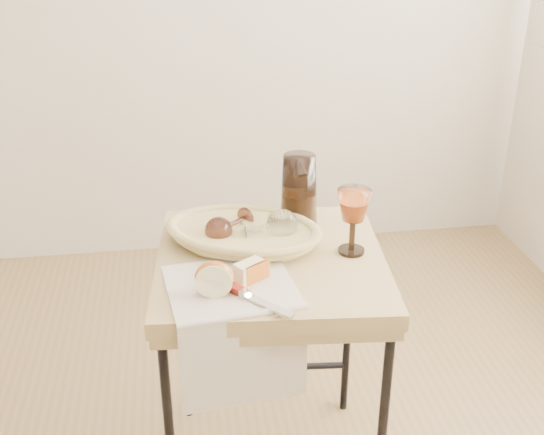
{
  "coord_description": "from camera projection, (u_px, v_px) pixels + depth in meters",
  "views": [
    {
      "loc": [
        0.15,
        -1.22,
        1.59
      ],
      "look_at": [
        0.38,
        0.28,
        0.86
      ],
      "focal_mm": 44.95,
      "sensor_mm": 36.0,
      "label": 1
    }
  ],
  "objects": [
    {
      "name": "pitcher",
      "position": [
        299.0,
        190.0,
        1.89
      ],
      "size": [
        0.19,
        0.25,
        0.24
      ],
      "primitive_type": null,
      "rotation": [
        0.0,
        0.0,
        0.22
      ],
      "color": "black",
      "rests_on": "side_table"
    },
    {
      "name": "apple_wedge",
      "position": [
        250.0,
        271.0,
        1.62
      ],
      "size": [
        0.08,
        0.07,
        0.05
      ],
      "primitive_type": "cube",
      "rotation": [
        0.0,
        0.0,
        0.59
      ],
      "color": "#FFEEB3",
      "rests_on": "tea_towel"
    },
    {
      "name": "wine_goblet",
      "position": [
        353.0,
        221.0,
        1.73
      ],
      "size": [
        0.11,
        0.11,
        0.18
      ],
      "primitive_type": null,
      "rotation": [
        0.0,
        0.0,
        0.35
      ],
      "color": "white",
      "rests_on": "side_table"
    },
    {
      "name": "table_knife",
      "position": [
        248.0,
        294.0,
        1.56
      ],
      "size": [
        0.18,
        0.19,
        0.02
      ],
      "primitive_type": null,
      "rotation": [
        0.0,
        0.0,
        -0.85
      ],
      "color": "silver",
      "rests_on": "tea_towel"
    },
    {
      "name": "goblet_lying_a",
      "position": [
        230.0,
        225.0,
        1.81
      ],
      "size": [
        0.14,
        0.14,
        0.07
      ],
      "primitive_type": null,
      "rotation": [
        0.0,
        0.0,
        3.87
      ],
      "color": "brown",
      "rests_on": "bread_basket"
    },
    {
      "name": "tea_towel",
      "position": [
        231.0,
        286.0,
        1.61
      ],
      "size": [
        0.33,
        0.3,
        0.01
      ],
      "primitive_type": "cube",
      "rotation": [
        0.0,
        0.0,
        0.12
      ],
      "color": "beige",
      "rests_on": "side_table"
    },
    {
      "name": "apple_half",
      "position": [
        214.0,
        278.0,
        1.56
      ],
      "size": [
        0.1,
        0.06,
        0.08
      ],
      "primitive_type": "ellipsoid",
      "rotation": [
        0.0,
        0.0,
        -0.12
      ],
      "color": "#BF1700",
      "rests_on": "tea_towel"
    },
    {
      "name": "goblet_lying_b",
      "position": [
        265.0,
        227.0,
        1.78
      ],
      "size": [
        0.15,
        0.1,
        0.09
      ],
      "primitive_type": null,
      "rotation": [
        0.0,
        0.0,
        0.13
      ],
      "color": "white",
      "rests_on": "bread_basket"
    },
    {
      "name": "bread_basket",
      "position": [
        244.0,
        235.0,
        1.81
      ],
      "size": [
        0.44,
        0.38,
        0.05
      ],
      "primitive_type": null,
      "rotation": [
        0.0,
        0.0,
        -0.39
      ],
      "color": "olive",
      "rests_on": "side_table"
    },
    {
      "name": "side_table",
      "position": [
        271.0,
        372.0,
        1.91
      ],
      "size": [
        0.63,
        0.63,
        0.74
      ],
      "primitive_type": null,
      "rotation": [
        0.0,
        0.0,
        -0.09
      ],
      "color": "olive",
      "rests_on": "floor"
    }
  ]
}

